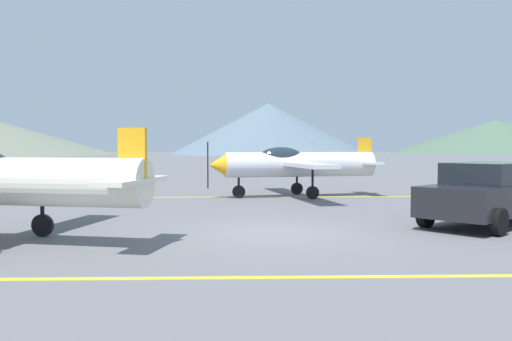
{
  "coord_description": "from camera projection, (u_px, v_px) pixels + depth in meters",
  "views": [
    {
      "loc": [
        -0.75,
        -12.31,
        2.03
      ],
      "look_at": [
        -0.22,
        6.0,
        1.2
      ],
      "focal_mm": 37.04,
      "sensor_mm": 36.0,
      "label": 1
    }
  ],
  "objects": [
    {
      "name": "hill_centerleft",
      "position": [
        269.0,
        129.0,
        142.24
      ],
      "size": [
        53.09,
        53.09,
        13.77
      ],
      "primitive_type": "cone",
      "color": "slate",
      "rests_on": "ground_plane"
    },
    {
      "name": "hill_centerright",
      "position": [
        495.0,
        137.0,
        158.43
      ],
      "size": [
        61.39,
        61.39,
        10.03
      ],
      "primitive_type": "cone",
      "color": "#4C6651",
      "rests_on": "ground_plane"
    },
    {
      "name": "airplane_mid",
      "position": [
        294.0,
        164.0,
        21.22
      ],
      "size": [
        7.01,
        8.0,
        2.4
      ],
      "color": "silver",
      "rests_on": "ground_plane"
    },
    {
      "name": "ground_plane",
      "position": [
        273.0,
        233.0,
        12.4
      ],
      "size": [
        400.0,
        400.0,
        0.0
      ],
      "primitive_type": "plane",
      "color": "slate"
    },
    {
      "name": "apron_line_far",
      "position": [
        259.0,
        197.0,
        21.21
      ],
      "size": [
        80.0,
        0.16,
        0.01
      ],
      "primitive_type": "cube",
      "color": "yellow",
      "rests_on": "ground_plane"
    },
    {
      "name": "car_sedan",
      "position": [
        487.0,
        193.0,
        13.58
      ],
      "size": [
        4.41,
        4.2,
        1.62
      ],
      "color": "black",
      "rests_on": "ground_plane"
    },
    {
      "name": "apron_line_near",
      "position": [
        289.0,
        277.0,
        8.16
      ],
      "size": [
        80.0,
        0.16,
        0.01
      ],
      "primitive_type": "cube",
      "color": "yellow",
      "rests_on": "ground_plane"
    }
  ]
}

